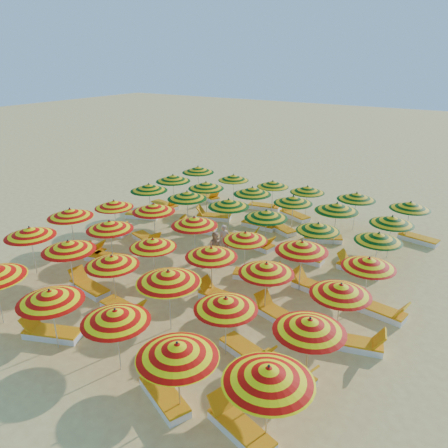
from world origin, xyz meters
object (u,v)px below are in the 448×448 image
at_px(umbrella_26, 229,203).
at_px(umbrella_41, 410,206).
at_px(lounger_20, 198,228).
at_px(umbrella_4, 177,350).
at_px(umbrella_25, 187,195).
at_px(lounger_22, 257,244).
at_px(lounger_14, 111,231).
at_px(umbrella_7, 68,246).
at_px(umbrella_30, 173,178).
at_px(lounger_28, 280,228).
at_px(umbrella_31, 206,185).
at_px(lounger_27, 260,225).
at_px(lounger_30, 208,197).
at_px(umbrella_5, 269,375).
at_px(umbrella_20, 194,221).
at_px(umbrella_23, 369,263).
at_px(umbrella_24, 149,187).
at_px(umbrella_11, 310,325).
at_px(lounger_25, 165,205).
at_px(umbrella_34, 337,207).
at_px(umbrella_35, 392,220).
at_px(lounger_12, 278,315).
at_px(umbrella_3, 115,316).
at_px(umbrella_32, 252,191).
at_px(lounger_11, 221,297).
at_px(umbrella_40, 357,196).
at_px(lounger_16, 257,275).
at_px(lounger_6, 248,352).
at_px(lounger_7, 286,371).
at_px(umbrella_13, 110,225).
at_px(umbrella_38, 273,184).
at_px(umbrella_27, 266,214).
at_px(umbrella_16, 266,268).
at_px(lounger_1, 51,333).
at_px(umbrella_22, 302,246).
at_px(lounger_23, 304,257).
at_px(umbrella_36, 198,169).
at_px(lounger_2, 163,395).
at_px(lounger_4, 89,287).
at_px(lounger_9, 105,257).
at_px(umbrella_18, 114,204).
at_px(lounger_18, 380,311).
at_px(umbrella_29, 379,237).
at_px(lounger_19, 143,215).
at_px(lounger_8, 87,250).
at_px(beachgoer_b, 216,248).
at_px(umbrella_10, 226,303).
at_px(umbrella_15, 211,252).
at_px(lounger_31, 265,207).
at_px(umbrella_33, 293,200).
at_px(umbrella_14, 153,243).
at_px(lounger_15, 147,239).
at_px(beachgoer_a, 224,239).
at_px(lounger_33, 417,238).
at_px(umbrella_19, 153,208).
at_px(lounger_17, 315,287).

relative_size(umbrella_26, umbrella_41, 0.94).
bearing_deg(lounger_20, umbrella_4, 110.46).
relative_size(umbrella_25, lounger_22, 1.20).
relative_size(lounger_14, lounger_20, 0.99).
xyz_separation_m(umbrella_7, umbrella_30, (-2.48, 8.89, -0.00)).
bearing_deg(lounger_28, lounger_22, 113.99).
bearing_deg(umbrella_31, lounger_28, 3.93).
xyz_separation_m(lounger_27, lounger_30, (-4.68, 2.37, 0.00)).
bearing_deg(umbrella_5, umbrella_20, 135.54).
distance_m(umbrella_23, umbrella_24, 11.78).
height_order(umbrella_11, umbrella_41, umbrella_11).
height_order(umbrella_25, lounger_25, umbrella_25).
height_order(umbrella_34, umbrella_35, umbrella_34).
bearing_deg(lounger_14, lounger_12, -20.48).
height_order(umbrella_3, umbrella_32, umbrella_32).
height_order(lounger_11, lounger_25, same).
xyz_separation_m(umbrella_40, lounger_16, (-1.56, -6.84, -1.53)).
bearing_deg(lounger_6, lounger_7, 9.31).
xyz_separation_m(umbrella_13, lounger_30, (-1.56, 9.08, -1.56)).
distance_m(umbrella_38, lounger_20, 4.89).
relative_size(umbrella_27, lounger_25, 1.32).
height_order(umbrella_16, lounger_1, umbrella_16).
bearing_deg(umbrella_26, lounger_7, -48.72).
xyz_separation_m(umbrella_22, lounger_12, (0.16, -2.06, -1.58)).
bearing_deg(umbrella_24, lounger_14, -97.23).
xyz_separation_m(umbrella_41, lounger_23, (-3.08, -4.47, -1.50)).
distance_m(umbrella_36, lounger_2, 16.15).
height_order(lounger_7, lounger_28, same).
bearing_deg(lounger_4, lounger_9, -47.25).
distance_m(umbrella_18, umbrella_25, 3.36).
height_order(lounger_18, lounger_20, same).
bearing_deg(umbrella_29, umbrella_25, 179.87).
xyz_separation_m(umbrella_26, lounger_19, (-5.16, -0.04, -1.58)).
distance_m(lounger_8, lounger_18, 11.86).
bearing_deg(beachgoer_b, umbrella_10, -85.62).
xyz_separation_m(umbrella_15, lounger_31, (-2.62, 9.13, -1.53)).
relative_size(umbrella_18, umbrella_33, 1.21).
xyz_separation_m(lounger_18, lounger_31, (-7.94, 7.23, 0.00)).
relative_size(umbrella_14, lounger_12, 1.12).
height_order(lounger_15, lounger_22, same).
distance_m(umbrella_7, umbrella_15, 4.98).
bearing_deg(beachgoer_a, lounger_22, 14.48).
relative_size(umbrella_33, lounger_33, 1.05).
bearing_deg(umbrella_24, umbrella_13, -65.59).
bearing_deg(umbrella_40, lounger_25, -166.10).
relative_size(umbrella_19, umbrella_41, 1.12).
bearing_deg(umbrella_5, umbrella_32, 120.36).
bearing_deg(lounger_8, umbrella_38, 55.69).
bearing_deg(beachgoer_a, umbrella_31, 93.73).
distance_m(lounger_17, lounger_30, 11.40).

